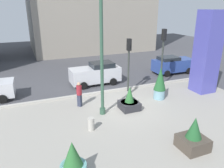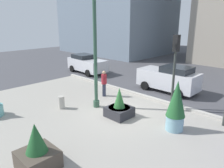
{
  "view_description": "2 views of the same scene",
  "coord_description": "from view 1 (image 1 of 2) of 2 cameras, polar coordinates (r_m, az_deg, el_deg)",
  "views": [
    {
      "loc": [
        -6.06,
        -12.23,
        6.56
      ],
      "look_at": [
        -0.97,
        0.03,
        1.84
      ],
      "focal_mm": 35.41,
      "sensor_mm": 36.0,
      "label": 1
    },
    {
      "loc": [
        7.38,
        -8.18,
        4.98
      ],
      "look_at": [
        -0.68,
        0.0,
        1.59
      ],
      "focal_mm": 34.82,
      "sensor_mm": 36.0,
      "label": 2
    }
  ],
  "objects": [
    {
      "name": "pedestrian_by_curb",
      "position": [
        15.09,
        -8.46,
        -2.34
      ],
      "size": [
        0.51,
        0.51,
        1.76
      ],
      "color": "#33384C",
      "rests_on": "ground_plane"
    },
    {
      "name": "potted_plant_by_pillar",
      "position": [
        11.49,
        20.25,
        -12.81
      ],
      "size": [
        1.25,
        1.25,
        1.7
      ],
      "color": "#4C4238",
      "rests_on": "ground_plane"
    },
    {
      "name": "potted_plant_mid_plaza",
      "position": [
        14.75,
        4.5,
        -4.58
      ],
      "size": [
        1.22,
        1.22,
        1.62
      ],
      "color": "#2D2D33",
      "rests_on": "ground_plane"
    },
    {
      "name": "traffic_light_corner",
      "position": [
        17.17,
        4.35,
        7.11
      ],
      "size": [
        0.28,
        0.42,
        4.23
      ],
      "color": "#333833",
      "rests_on": "ground_plane"
    },
    {
      "name": "car_curb_west",
      "position": [
        23.4,
        15.42,
        4.88
      ],
      "size": [
        4.22,
        2.04,
        1.76
      ],
      "color": "#2D4793",
      "rests_on": "ground_plane"
    },
    {
      "name": "concrete_bollard",
      "position": [
        12.47,
        -5.41,
        -10.24
      ],
      "size": [
        0.36,
        0.36,
        0.75
      ],
      "primitive_type": "cylinder",
      "color": "#B2ADA3",
      "rests_on": "ground_plane"
    },
    {
      "name": "art_pillar_blue",
      "position": [
        18.63,
        23.3,
        7.46
      ],
      "size": [
        1.5,
        1.5,
        6.3
      ],
      "primitive_type": "cube",
      "color": "#4C4CAD",
      "rests_on": "ground_plane"
    },
    {
      "name": "ground_plane",
      "position": [
        18.53,
        -1.94,
        -1.17
      ],
      "size": [
        60.0,
        60.0,
        0.0
      ],
      "primitive_type": "plane",
      "color": "#47474C"
    },
    {
      "name": "potted_plant_near_right",
      "position": [
        16.47,
        12.29,
        0.25
      ],
      "size": [
        0.89,
        0.89,
        2.41
      ],
      "color": "#7AA8B7",
      "rests_on": "ground_plane"
    },
    {
      "name": "lamp_post",
      "position": [
        13.03,
        -2.67,
        7.38
      ],
      "size": [
        0.44,
        0.44,
        7.8
      ],
      "color": "#335642",
      "rests_on": "ground_plane"
    },
    {
      "name": "potted_plant_curbside",
      "position": [
        9.39,
        -10.01,
        -19.36
      ],
      "size": [
        1.06,
        1.06,
        1.66
      ],
      "color": "#6BB2B2",
      "rests_on": "ground_plane"
    },
    {
      "name": "plaza_pavement",
      "position": [
        13.58,
        7.17,
        -9.47
      ],
      "size": [
        18.0,
        10.0,
        0.02
      ],
      "primitive_type": "cube",
      "color": "#9E998E",
      "rests_on": "ground_plane"
    },
    {
      "name": "car_far_lane",
      "position": [
        19.39,
        -4.2,
        2.73
      ],
      "size": [
        4.32,
        2.07,
        1.9
      ],
      "color": "silver",
      "rests_on": "ground_plane"
    },
    {
      "name": "curb_strip",
      "position": [
        17.73,
        -0.93,
        -1.86
      ],
      "size": [
        18.0,
        0.24,
        0.16
      ],
      "primitive_type": "cube",
      "color": "#B7B2A8",
      "rests_on": "ground_plane"
    },
    {
      "name": "traffic_light_far_side",
      "position": [
        18.46,
        13.01,
        8.77
      ],
      "size": [
        0.28,
        0.42,
        4.85
      ],
      "color": "#333833",
      "rests_on": "ground_plane"
    }
  ]
}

